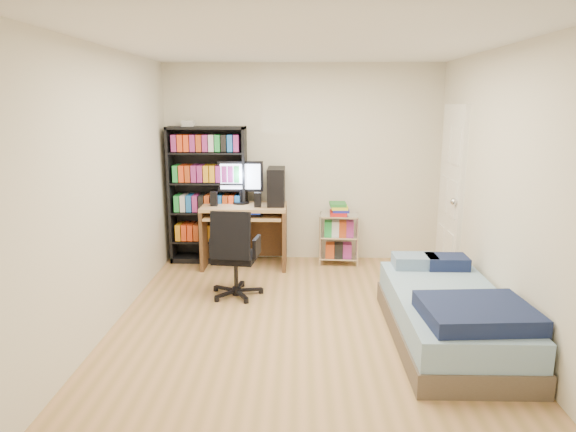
{
  "coord_description": "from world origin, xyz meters",
  "views": [
    {
      "loc": [
        -0.03,
        -4.56,
        2.02
      ],
      "look_at": [
        -0.15,
        0.4,
        0.92
      ],
      "focal_mm": 32.0,
      "sensor_mm": 36.0,
      "label": 1
    }
  ],
  "objects_px": {
    "computer_desk": "(253,210)",
    "bed": "(450,315)",
    "office_chair": "(235,269)",
    "media_shelf": "(208,193)"
  },
  "relations": [
    {
      "from": "computer_desk",
      "to": "bed",
      "type": "relative_size",
      "value": 0.69
    },
    {
      "from": "office_chair",
      "to": "bed",
      "type": "xyz_separation_m",
      "value": [
        1.97,
        -1.0,
        -0.07
      ]
    },
    {
      "from": "media_shelf",
      "to": "computer_desk",
      "type": "relative_size",
      "value": 1.37
    },
    {
      "from": "media_shelf",
      "to": "computer_desk",
      "type": "bearing_deg",
      "value": -14.8
    },
    {
      "from": "media_shelf",
      "to": "bed",
      "type": "xyz_separation_m",
      "value": [
        2.46,
        -2.26,
        -0.65
      ]
    },
    {
      "from": "computer_desk",
      "to": "office_chair",
      "type": "relative_size",
      "value": 1.37
    },
    {
      "from": "media_shelf",
      "to": "office_chair",
      "type": "height_order",
      "value": "media_shelf"
    },
    {
      "from": "media_shelf",
      "to": "office_chair",
      "type": "relative_size",
      "value": 1.89
    },
    {
      "from": "computer_desk",
      "to": "bed",
      "type": "bearing_deg",
      "value": -48.34
    },
    {
      "from": "media_shelf",
      "to": "bed",
      "type": "bearing_deg",
      "value": -42.61
    }
  ]
}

